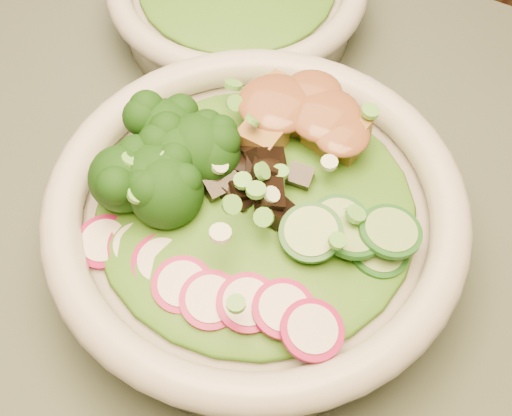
% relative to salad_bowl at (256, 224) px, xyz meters
% --- Properties ---
extents(salad_bowl, '(0.29, 0.29, 0.08)m').
position_rel_salad_bowl_xyz_m(salad_bowl, '(0.00, 0.00, 0.00)').
color(salad_bowl, beige).
rests_on(salad_bowl, dining_table).
extents(lettuce_bed, '(0.22, 0.22, 0.03)m').
position_rel_salad_bowl_xyz_m(lettuce_bed, '(0.00, 0.00, 0.02)').
color(lettuce_bed, '#265612').
rests_on(lettuce_bed, salad_bowl).
extents(broccoli_florets, '(0.11, 0.10, 0.05)m').
position_rel_salad_bowl_xyz_m(broccoli_florets, '(-0.07, -0.01, 0.04)').
color(broccoli_florets, black).
rests_on(broccoli_florets, salad_bowl).
extents(radish_slices, '(0.12, 0.08, 0.02)m').
position_rel_salad_bowl_xyz_m(radish_slices, '(0.01, -0.07, 0.03)').
color(radish_slices, '#9C0C44').
rests_on(radish_slices, salad_bowl).
extents(cucumber_slices, '(0.10, 0.10, 0.04)m').
position_rel_salad_bowl_xyz_m(cucumber_slices, '(0.07, 0.01, 0.03)').
color(cucumber_slices, '#98C36C').
rests_on(cucumber_slices, salad_bowl).
extents(mushroom_heap, '(0.10, 0.10, 0.04)m').
position_rel_salad_bowl_xyz_m(mushroom_heap, '(-0.00, 0.01, 0.04)').
color(mushroom_heap, black).
rests_on(mushroom_heap, salad_bowl).
extents(tofu_cubes, '(0.11, 0.09, 0.04)m').
position_rel_salad_bowl_xyz_m(tofu_cubes, '(-0.00, 0.07, 0.03)').
color(tofu_cubes, olive).
rests_on(tofu_cubes, salad_bowl).
extents(peanut_sauce, '(0.07, 0.06, 0.02)m').
position_rel_salad_bowl_xyz_m(peanut_sauce, '(-0.00, 0.07, 0.05)').
color(peanut_sauce, brown).
rests_on(peanut_sauce, tofu_cubes).
extents(scallion_garnish, '(0.20, 0.20, 0.03)m').
position_rel_salad_bowl_xyz_m(scallion_garnish, '(0.00, -0.00, 0.05)').
color(scallion_garnish, '#5DB23E').
rests_on(scallion_garnish, salad_bowl).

